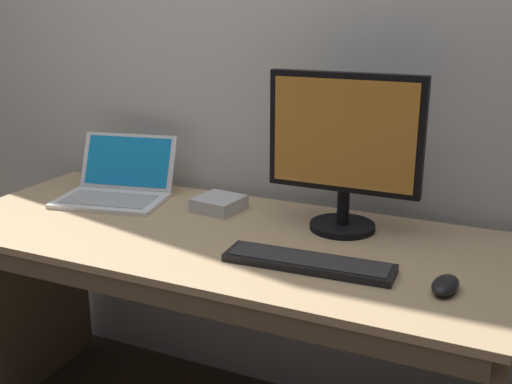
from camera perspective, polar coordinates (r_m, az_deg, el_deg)
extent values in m
cube|color=tan|center=(1.83, -3.91, -3.98)|extent=(1.69, 0.72, 0.02)
cube|color=brown|center=(2.46, -21.05, -9.19)|extent=(0.05, 0.66, 0.75)
cube|color=brown|center=(1.58, -9.92, -9.29)|extent=(1.63, 0.02, 0.05)
cube|color=white|center=(2.14, -13.46, -0.79)|extent=(0.40, 0.30, 0.02)
cube|color=#ACACAC|center=(2.13, -13.61, -0.65)|extent=(0.33, 0.20, 0.00)
cube|color=white|center=(2.25, -11.88, 2.82)|extent=(0.36, 0.16, 0.19)
cube|color=#198CD8|center=(2.24, -11.94, 2.85)|extent=(0.33, 0.14, 0.16)
cylinder|color=black|center=(1.86, 8.09, -3.19)|extent=(0.20, 0.20, 0.02)
cylinder|color=black|center=(1.84, 8.17, -1.33)|extent=(0.04, 0.04, 0.11)
cube|color=black|center=(1.76, 8.31, 5.49)|extent=(0.45, 0.03, 0.34)
cube|color=#C67F2D|center=(1.74, 8.13, 5.38)|extent=(0.42, 0.00, 0.31)
cube|color=black|center=(1.59, 4.93, -6.63)|extent=(0.45, 0.13, 0.02)
cube|color=#2D2D30|center=(1.58, 4.94, -6.26)|extent=(0.42, 0.11, 0.00)
ellipsoid|color=black|center=(1.51, 17.32, -8.32)|extent=(0.07, 0.12, 0.03)
cube|color=silver|center=(2.01, -3.49, -1.08)|extent=(0.16, 0.16, 0.04)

